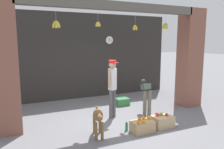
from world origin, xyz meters
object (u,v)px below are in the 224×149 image
object	(u,v)px
shopkeeper	(112,84)
produce_box_green	(122,102)
fruit_crate_oranges	(142,126)
fruit_crate_apples	(162,121)
dog	(98,117)
water_bottle	(127,127)
wall_clock	(109,40)
worker_stooping	(146,93)

from	to	relation	value
shopkeeper	produce_box_green	size ratio (longest dim) A/B	3.75
fruit_crate_oranges	fruit_crate_apples	xyz separation A→B (m)	(0.67, 0.06, 0.01)
dog	fruit_crate_oranges	world-z (taller)	dog
shopkeeper	water_bottle	distance (m)	1.40
fruit_crate_oranges	produce_box_green	bearing A→B (deg)	75.43
shopkeeper	produce_box_green	world-z (taller)	shopkeeper
dog	wall_clock	world-z (taller)	wall_clock
shopkeeper	worker_stooping	size ratio (longest dim) A/B	1.65
worker_stooping	fruit_crate_oranges	world-z (taller)	worker_stooping
worker_stooping	wall_clock	bearing A→B (deg)	111.45
dog	shopkeeper	bearing A→B (deg)	156.06
worker_stooping	fruit_crate_oranges	bearing A→B (deg)	-105.13
fruit_crate_oranges	dog	bearing A→B (deg)	170.12
dog	water_bottle	bearing A→B (deg)	108.34
dog	fruit_crate_apples	world-z (taller)	dog
shopkeeper	fruit_crate_oranges	bearing A→B (deg)	76.27
shopkeeper	fruit_crate_oranges	size ratio (longest dim) A/B	3.08
worker_stooping	fruit_crate_oranges	xyz separation A→B (m)	(-0.80, -1.10, -0.55)
water_bottle	wall_clock	bearing A→B (deg)	73.07
fruit_crate_oranges	fruit_crate_apples	distance (m)	0.68
fruit_crate_apples	water_bottle	size ratio (longest dim) A/B	2.48
shopkeeper	fruit_crate_apples	bearing A→B (deg)	102.28
fruit_crate_oranges	fruit_crate_apples	bearing A→B (deg)	5.32
fruit_crate_apples	wall_clock	xyz separation A→B (m)	(0.11, 3.80, 2.16)
dog	shopkeeper	world-z (taller)	shopkeeper
dog	produce_box_green	bearing A→B (deg)	155.44
shopkeeper	worker_stooping	bearing A→B (deg)	144.99
shopkeeper	wall_clock	bearing A→B (deg)	-136.48
dog	fruit_crate_oranges	distance (m)	1.19
fruit_crate_oranges	water_bottle	world-z (taller)	fruit_crate_oranges
fruit_crate_apples	worker_stooping	bearing A→B (deg)	82.94
shopkeeper	fruit_crate_apples	xyz separation A→B (m)	(0.92, -1.23, -0.88)
worker_stooping	water_bottle	xyz separation A→B (m)	(-1.12, -0.85, -0.60)
fruit_crate_oranges	wall_clock	bearing A→B (deg)	78.59
fruit_crate_oranges	water_bottle	xyz separation A→B (m)	(-0.32, 0.25, -0.05)
water_bottle	fruit_crate_oranges	bearing A→B (deg)	-37.54
shopkeeper	water_bottle	world-z (taller)	shopkeeper
dog	worker_stooping	distance (m)	2.13
worker_stooping	produce_box_green	distance (m)	1.35
worker_stooping	water_bottle	bearing A→B (deg)	-121.86
fruit_crate_oranges	produce_box_green	xyz separation A→B (m)	(0.60, 2.30, -0.03)
worker_stooping	wall_clock	size ratio (longest dim) A/B	3.15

